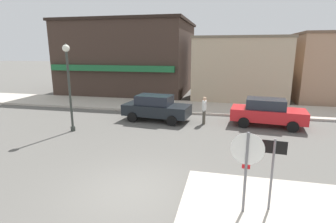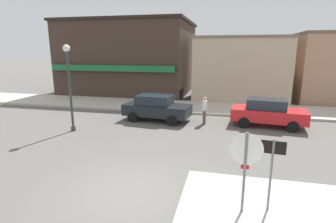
{
  "view_description": "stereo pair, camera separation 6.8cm",
  "coord_description": "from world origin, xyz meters",
  "px_view_note": "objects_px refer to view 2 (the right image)",
  "views": [
    {
      "loc": [
        2.66,
        -6.79,
        4.25
      ],
      "look_at": [
        0.14,
        4.5,
        1.5
      ],
      "focal_mm": 28.0,
      "sensor_mm": 36.0,
      "label": 1
    },
    {
      "loc": [
        2.73,
        -6.78,
        4.25
      ],
      "look_at": [
        0.14,
        4.5,
        1.5
      ],
      "focal_mm": 28.0,
      "sensor_mm": 36.0,
      "label": 2
    }
  ],
  "objects_px": {
    "stop_sign": "(245,162)",
    "parked_car_nearest": "(157,107)",
    "parked_car_second": "(268,112)",
    "one_way_sign": "(271,168)",
    "lamp_post": "(69,75)",
    "pedestrian_crossing_near": "(204,110)"
  },
  "relations": [
    {
      "from": "stop_sign",
      "to": "parked_car_nearest",
      "type": "height_order",
      "value": "stop_sign"
    },
    {
      "from": "one_way_sign",
      "to": "parked_car_second",
      "type": "xyz_separation_m",
      "value": [
        1.08,
        8.68,
        -0.52
      ]
    },
    {
      "from": "one_way_sign",
      "to": "pedestrian_crossing_near",
      "type": "relative_size",
      "value": 1.3
    },
    {
      "from": "one_way_sign",
      "to": "parked_car_nearest",
      "type": "bearing_deg",
      "value": 122.27
    },
    {
      "from": "one_way_sign",
      "to": "pedestrian_crossing_near",
      "type": "bearing_deg",
      "value": 106.31
    },
    {
      "from": "parked_car_second",
      "to": "stop_sign",
      "type": "bearing_deg",
      "value": -101.1
    },
    {
      "from": "pedestrian_crossing_near",
      "to": "lamp_post",
      "type": "bearing_deg",
      "value": -156.8
    },
    {
      "from": "stop_sign",
      "to": "lamp_post",
      "type": "distance_m",
      "value": 10.28
    },
    {
      "from": "stop_sign",
      "to": "parked_car_nearest",
      "type": "xyz_separation_m",
      "value": [
        -4.68,
        8.69,
        -0.71
      ]
    },
    {
      "from": "parked_car_nearest",
      "to": "parked_car_second",
      "type": "relative_size",
      "value": 1.0
    },
    {
      "from": "lamp_post",
      "to": "parked_car_second",
      "type": "xyz_separation_m",
      "value": [
        10.22,
        3.27,
        -2.15
      ]
    },
    {
      "from": "parked_car_second",
      "to": "pedestrian_crossing_near",
      "type": "bearing_deg",
      "value": -173.6
    },
    {
      "from": "parked_car_second",
      "to": "lamp_post",
      "type": "bearing_deg",
      "value": -162.26
    },
    {
      "from": "one_way_sign",
      "to": "parked_car_second",
      "type": "relative_size",
      "value": 0.5
    },
    {
      "from": "lamp_post",
      "to": "pedestrian_crossing_near",
      "type": "xyz_separation_m",
      "value": [
        6.71,
        2.88,
        -2.09
      ]
    },
    {
      "from": "pedestrian_crossing_near",
      "to": "parked_car_nearest",
      "type": "bearing_deg",
      "value": 176.58
    },
    {
      "from": "parked_car_second",
      "to": "parked_car_nearest",
      "type": "bearing_deg",
      "value": -178.05
    },
    {
      "from": "lamp_post",
      "to": "pedestrian_crossing_near",
      "type": "distance_m",
      "value": 7.59
    },
    {
      "from": "parked_car_second",
      "to": "pedestrian_crossing_near",
      "type": "relative_size",
      "value": 2.59
    },
    {
      "from": "stop_sign",
      "to": "one_way_sign",
      "type": "bearing_deg",
      "value": 19.1
    },
    {
      "from": "stop_sign",
      "to": "parked_car_nearest",
      "type": "relative_size",
      "value": 0.55
    },
    {
      "from": "parked_car_nearest",
      "to": "parked_car_second",
      "type": "xyz_separation_m",
      "value": [
        6.43,
        0.22,
        0.0
      ]
    }
  ]
}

